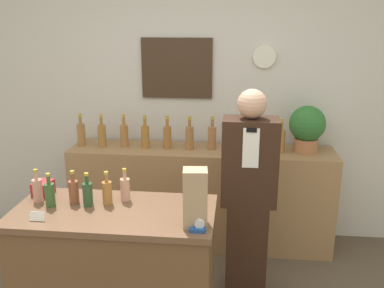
{
  "coord_description": "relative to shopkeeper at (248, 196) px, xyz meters",
  "views": [
    {
      "loc": [
        0.38,
        -1.9,
        2.06
      ],
      "look_at": [
        0.06,
        1.08,
        1.16
      ],
      "focal_mm": 40.0,
      "sensor_mm": 36.0,
      "label": 1
    }
  ],
  "objects": [
    {
      "name": "back_wall",
      "position": [
        -0.49,
        0.97,
        0.57
      ],
      "size": [
        5.2,
        0.09,
        2.7
      ],
      "color": "silver",
      "rests_on": "ground_plane"
    },
    {
      "name": "back_shelf",
      "position": [
        -0.41,
        0.69,
        -0.33
      ],
      "size": [
        2.35,
        0.45,
        0.92
      ],
      "color": "#9E754C",
      "rests_on": "ground_plane"
    },
    {
      "name": "display_counter",
      "position": [
        -0.84,
        -0.58,
        -0.33
      ],
      "size": [
        1.26,
        0.6,
        0.91
      ],
      "color": "brown",
      "rests_on": "ground_plane"
    },
    {
      "name": "shopkeeper",
      "position": [
        0.0,
        0.0,
        0.0
      ],
      "size": [
        0.4,
        0.25,
        1.58
      ],
      "color": "#331E14",
      "rests_on": "ground_plane"
    },
    {
      "name": "potted_plant",
      "position": [
        0.5,
        0.71,
        0.36
      ],
      "size": [
        0.31,
        0.31,
        0.41
      ],
      "color": "#B27047",
      "rests_on": "back_shelf"
    },
    {
      "name": "paper_bag",
      "position": [
        -0.32,
        -0.73,
        0.29
      ],
      "size": [
        0.15,
        0.13,
        0.34
      ],
      "color": "tan",
      "rests_on": "display_counter"
    },
    {
      "name": "tape_dispenser",
      "position": [
        -0.3,
        -0.79,
        0.14
      ],
      "size": [
        0.09,
        0.06,
        0.07
      ],
      "color": "#1E4799",
      "rests_on": "display_counter"
    },
    {
      "name": "price_card_left",
      "position": [
        -1.25,
        -0.77,
        0.15
      ],
      "size": [
        0.09,
        0.02,
        0.06
      ],
      "color": "white",
      "rests_on": "display_counter"
    },
    {
      "name": "gift_box",
      "position": [
        -1.38,
        -0.38,
        0.16
      ],
      "size": [
        0.12,
        0.15,
        0.09
      ],
      "color": "maroon",
      "rests_on": "display_counter"
    },
    {
      "name": "counter_bottle_0",
      "position": [
        -1.36,
        -0.5,
        0.2
      ],
      "size": [
        0.06,
        0.06,
        0.22
      ],
      "color": "tan",
      "rests_on": "display_counter"
    },
    {
      "name": "counter_bottle_1",
      "position": [
        -1.25,
        -0.56,
        0.2
      ],
      "size": [
        0.06,
        0.06,
        0.22
      ],
      "color": "#34582B",
      "rests_on": "display_counter"
    },
    {
      "name": "counter_bottle_2",
      "position": [
        -1.12,
        -0.5,
        0.2
      ],
      "size": [
        0.06,
        0.06,
        0.22
      ],
      "color": "brown",
      "rests_on": "display_counter"
    },
    {
      "name": "counter_bottle_3",
      "position": [
        -1.02,
        -0.53,
        0.2
      ],
      "size": [
        0.06,
        0.06,
        0.22
      ],
      "color": "#294C2B",
      "rests_on": "display_counter"
    },
    {
      "name": "counter_bottle_4",
      "position": [
        -0.9,
        -0.49,
        0.2
      ],
      "size": [
        0.06,
        0.06,
        0.22
      ],
      "color": "#A46B33",
      "rests_on": "display_counter"
    },
    {
      "name": "counter_bottle_5",
      "position": [
        -0.8,
        -0.43,
        0.2
      ],
      "size": [
        0.06,
        0.06,
        0.22
      ],
      "color": "tan",
      "rests_on": "display_counter"
    },
    {
      "name": "shelf_bottle_0",
      "position": [
        -1.5,
        0.69,
        0.24
      ],
      "size": [
        0.07,
        0.07,
        0.3
      ],
      "color": "#9D6E3A",
      "rests_on": "back_shelf"
    },
    {
      "name": "shelf_bottle_1",
      "position": [
        -1.3,
        0.67,
        0.24
      ],
      "size": [
        0.07,
        0.07,
        0.3
      ],
      "color": "olive",
      "rests_on": "back_shelf"
    },
    {
      "name": "shelf_bottle_2",
      "position": [
        -1.11,
        0.7,
        0.24
      ],
      "size": [
        0.07,
        0.07,
        0.3
      ],
      "color": "#A56E3C",
      "rests_on": "back_shelf"
    },
    {
      "name": "shelf_bottle_3",
      "position": [
        -0.91,
        0.67,
        0.24
      ],
      "size": [
        0.07,
        0.07,
        0.3
      ],
      "color": "#A46F33",
      "rests_on": "back_shelf"
    },
    {
      "name": "shelf_bottle_4",
      "position": [
        -0.71,
        0.68,
        0.24
      ],
      "size": [
        0.07,
        0.07,
        0.3
      ],
      "color": "#9F6534",
      "rests_on": "back_shelf"
    },
    {
      "name": "shelf_bottle_5",
      "position": [
        -0.51,
        0.68,
        0.24
      ],
      "size": [
        0.07,
        0.07,
        0.3
      ],
      "color": "#9B6A3A",
      "rests_on": "back_shelf"
    },
    {
      "name": "shelf_bottle_6",
      "position": [
        -0.31,
        0.7,
        0.24
      ],
      "size": [
        0.07,
        0.07,
        0.3
      ],
      "color": "#9F683F",
      "rests_on": "back_shelf"
    },
    {
      "name": "shelf_bottle_7",
      "position": [
        -0.11,
        0.69,
        0.24
      ],
      "size": [
        0.07,
        0.07,
        0.3
      ],
      "color": "olive",
      "rests_on": "back_shelf"
    },
    {
      "name": "shelf_bottle_8",
      "position": [
        0.08,
        0.68,
        0.24
      ],
      "size": [
        0.07,
        0.07,
        0.3
      ],
      "color": "#A56431",
      "rests_on": "back_shelf"
    },
    {
      "name": "shelf_bottle_9",
      "position": [
        0.28,
        0.67,
        0.24
      ],
      "size": [
        0.07,
        0.07,
        0.3
      ],
      "color": "#A07034",
      "rests_on": "back_shelf"
    }
  ]
}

